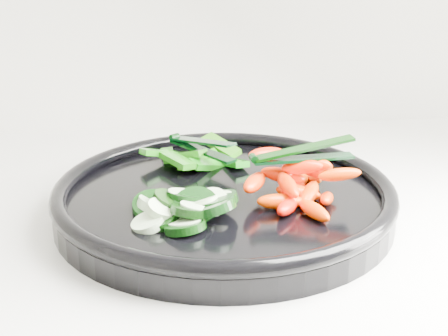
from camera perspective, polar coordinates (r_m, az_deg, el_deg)
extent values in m
cylinder|color=black|center=(0.69, 0.00, -3.30)|extent=(0.45, 0.45, 0.02)
torus|color=black|center=(0.68, 0.00, -1.88)|extent=(0.46, 0.46, 0.02)
cylinder|color=black|center=(0.62, -5.99, -4.70)|extent=(0.06, 0.06, 0.03)
cylinder|color=beige|center=(0.61, -6.93, -5.00)|extent=(0.05, 0.05, 0.02)
cylinder|color=black|center=(0.64, -4.99, -3.76)|extent=(0.06, 0.07, 0.03)
cylinder|color=beige|center=(0.65, -6.40, -3.47)|extent=(0.05, 0.05, 0.03)
cylinder|color=black|center=(0.65, -6.32, -3.55)|extent=(0.06, 0.06, 0.03)
cylinder|color=beige|center=(0.64, -5.86, -3.64)|extent=(0.03, 0.03, 0.02)
cylinder|color=black|center=(0.60, -3.62, -5.31)|extent=(0.05, 0.05, 0.02)
cylinder|color=beige|center=(0.61, -3.51, -5.08)|extent=(0.04, 0.04, 0.02)
cylinder|color=black|center=(0.65, -4.67, -3.35)|extent=(0.05, 0.05, 0.02)
cylinder|color=#D8F0C0|center=(0.65, -3.84, -3.42)|extent=(0.03, 0.03, 0.02)
cylinder|color=black|center=(0.65, -5.87, -3.26)|extent=(0.07, 0.07, 0.02)
cylinder|color=beige|center=(0.66, -5.56, -3.14)|extent=(0.05, 0.05, 0.01)
cylinder|color=black|center=(0.62, -1.05, -3.66)|extent=(0.06, 0.07, 0.03)
cylinder|color=#B4CFA5|center=(0.63, -1.87, -3.15)|extent=(0.04, 0.04, 0.02)
cylinder|color=black|center=(0.64, -3.27, -2.67)|extent=(0.07, 0.07, 0.02)
cylinder|color=beige|center=(0.64, -3.65, -2.63)|extent=(0.05, 0.05, 0.02)
cylinder|color=black|center=(0.63, -4.77, -3.07)|extent=(0.05, 0.05, 0.03)
cylinder|color=#D5F3C3|center=(0.61, -5.76, -3.79)|extent=(0.04, 0.04, 0.02)
cylinder|color=black|center=(0.62, -2.61, -3.37)|extent=(0.06, 0.06, 0.03)
cylinder|color=beige|center=(0.63, -1.16, -3.13)|extent=(0.04, 0.04, 0.03)
cylinder|color=black|center=(0.63, -0.78, -3.03)|extent=(0.06, 0.06, 0.02)
cylinder|color=#CDF0C0|center=(0.63, -0.55, -2.98)|extent=(0.04, 0.04, 0.02)
cylinder|color=black|center=(0.61, -2.98, -3.87)|extent=(0.06, 0.06, 0.02)
cylinder|color=beige|center=(0.61, -2.54, -3.77)|extent=(0.05, 0.05, 0.02)
ellipsoid|color=#FF3400|center=(0.67, 7.77, -2.41)|extent=(0.04, 0.05, 0.03)
ellipsoid|color=#E45000|center=(0.65, 5.20, -3.08)|extent=(0.05, 0.03, 0.03)
ellipsoid|color=#FB3800|center=(0.63, 8.24, -3.87)|extent=(0.03, 0.05, 0.02)
ellipsoid|color=#FF1200|center=(0.66, 9.39, -2.76)|extent=(0.03, 0.04, 0.02)
ellipsoid|color=#FF2D00|center=(0.68, 6.33, -1.93)|extent=(0.04, 0.04, 0.02)
ellipsoid|color=#FF1200|center=(0.64, 5.78, -3.59)|extent=(0.04, 0.05, 0.02)
ellipsoid|color=#FF2E00|center=(0.67, 6.82, -2.27)|extent=(0.05, 0.03, 0.03)
ellipsoid|color=#FF5500|center=(0.72, 8.07, -0.78)|extent=(0.02, 0.05, 0.02)
ellipsoid|color=#F24300|center=(0.72, 7.12, -0.59)|extent=(0.02, 0.05, 0.02)
ellipsoid|color=#F62000|center=(0.66, 2.82, -1.33)|extent=(0.04, 0.06, 0.02)
ellipsoid|color=#FF4300|center=(0.71, 9.18, -0.02)|extent=(0.04, 0.05, 0.03)
ellipsoid|color=#FF2200|center=(0.69, 6.14, -0.42)|extent=(0.04, 0.05, 0.03)
ellipsoid|color=#FF2D00|center=(0.65, 5.84, -1.54)|extent=(0.02, 0.06, 0.02)
ellipsoid|color=#E84100|center=(0.68, 5.42, -0.69)|extent=(0.05, 0.03, 0.03)
ellipsoid|color=#EB0E00|center=(0.69, 8.71, -0.41)|extent=(0.05, 0.03, 0.02)
ellipsoid|color=#FF3700|center=(0.67, 7.14, 0.10)|extent=(0.05, 0.03, 0.02)
ellipsoid|color=#FC1800|center=(0.70, 4.01, 1.22)|extent=(0.05, 0.03, 0.02)
ellipsoid|color=#FF4C00|center=(0.68, 7.91, 0.36)|extent=(0.05, 0.04, 0.02)
ellipsoid|color=#FF2600|center=(0.65, 10.53, -0.59)|extent=(0.05, 0.02, 0.02)
cube|color=#1C6409|center=(0.76, -2.75, 0.25)|extent=(0.04, 0.05, 0.02)
cube|color=#16730B|center=(0.76, -1.30, 0.30)|extent=(0.06, 0.06, 0.03)
cube|color=#0B7310|center=(0.77, 0.75, 0.51)|extent=(0.04, 0.06, 0.02)
cube|color=#27730A|center=(0.78, -2.48, 0.81)|extent=(0.06, 0.03, 0.02)
cube|color=#0A6B0A|center=(0.80, -5.14, 1.17)|extent=(0.02, 0.04, 0.01)
cube|color=#09630E|center=(0.77, -3.50, 0.51)|extent=(0.04, 0.05, 0.02)
cube|color=#0C6209|center=(0.77, -3.55, 1.23)|extent=(0.05, 0.05, 0.02)
cube|color=#0C720A|center=(0.78, -5.89, 1.38)|extent=(0.05, 0.04, 0.02)
cube|color=#0B6F0A|center=(0.75, -4.41, 0.78)|extent=(0.05, 0.06, 0.01)
cube|color=#21710A|center=(0.80, -0.29, 2.05)|extent=(0.05, 0.06, 0.02)
cylinder|color=black|center=(0.65, 2.72, 0.91)|extent=(0.01, 0.01, 0.01)
cube|color=black|center=(0.67, 7.29, 0.86)|extent=(0.11, 0.03, 0.00)
cube|color=black|center=(0.67, 7.33, 1.79)|extent=(0.11, 0.02, 0.02)
cylinder|color=black|center=(0.80, -4.56, 2.87)|extent=(0.01, 0.01, 0.01)
cube|color=black|center=(0.76, -2.04, 1.62)|extent=(0.08, 0.10, 0.00)
cube|color=black|center=(0.76, -2.05, 2.44)|extent=(0.08, 0.10, 0.02)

